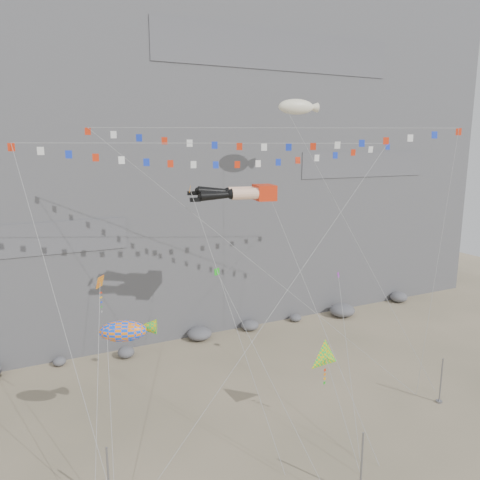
% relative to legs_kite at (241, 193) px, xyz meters
% --- Properties ---
extents(ground, '(120.00, 120.00, 0.00)m').
position_rel_legs_kite_xyz_m(ground, '(0.30, -6.16, -16.58)').
color(ground, tan).
rests_on(ground, ground).
extents(cliff, '(80.00, 28.00, 50.00)m').
position_rel_legs_kite_xyz_m(cliff, '(0.30, 25.84, 8.42)').
color(cliff, slate).
rests_on(cliff, ground).
extents(talus_boulders, '(60.00, 3.00, 1.20)m').
position_rel_legs_kite_xyz_m(talus_boulders, '(0.30, 10.84, -15.98)').
color(talus_boulders, slate).
rests_on(talus_boulders, ground).
extents(anchor_pole_left, '(0.12, 0.12, 3.78)m').
position_rel_legs_kite_xyz_m(anchor_pole_left, '(-12.70, -8.96, -14.69)').
color(anchor_pole_left, gray).
rests_on(anchor_pole_left, ground).
extents(anchor_pole_center, '(0.12, 0.12, 4.19)m').
position_rel_legs_kite_xyz_m(anchor_pole_center, '(0.71, -14.56, -14.49)').
color(anchor_pole_center, gray).
rests_on(anchor_pole_center, ground).
extents(anchor_pole_right, '(0.12, 0.12, 3.79)m').
position_rel_legs_kite_xyz_m(anchor_pole_right, '(13.24, -9.19, -14.69)').
color(anchor_pole_right, gray).
rests_on(anchor_pole_right, ground).
extents(legs_kite, '(7.90, 14.75, 20.93)m').
position_rel_legs_kite_xyz_m(legs_kite, '(0.00, 0.00, 0.00)').
color(legs_kite, red).
rests_on(legs_kite, ground).
extents(flag_banner_upper, '(30.55, 13.76, 26.54)m').
position_rel_legs_kite_xyz_m(flag_banner_upper, '(-0.78, 1.10, 3.84)').
color(flag_banner_upper, red).
rests_on(flag_banner_upper, ground).
extents(flag_banner_lower, '(26.71, 12.64, 24.63)m').
position_rel_legs_kite_xyz_m(flag_banner_lower, '(2.68, -0.76, 5.00)').
color(flag_banner_lower, red).
rests_on(flag_banner_lower, ground).
extents(harlequin_kite, '(3.28, 9.27, 14.40)m').
position_rel_legs_kite_xyz_m(harlequin_kite, '(-11.58, -2.74, -5.10)').
color(harlequin_kite, red).
rests_on(harlequin_kite, ground).
extents(fish_windsock, '(4.39, 8.07, 10.98)m').
position_rel_legs_kite_xyz_m(fish_windsock, '(-10.53, -4.11, -8.12)').
color(fish_windsock, orange).
rests_on(fish_windsock, ground).
extents(delta_kite, '(2.70, 5.63, 7.89)m').
position_rel_legs_kite_xyz_m(delta_kite, '(2.80, -7.95, -11.06)').
color(delta_kite, '#E5B70B').
rests_on(delta_kite, ground).
extents(blimp_windsock, '(8.25, 14.40, 27.91)m').
position_rel_legs_kite_xyz_m(blimp_windsock, '(8.30, 5.39, 7.17)').
color(blimp_windsock, '#F8F0CC').
rests_on(blimp_windsock, ground).
extents(small_kite_a, '(2.44, 12.11, 20.61)m').
position_rel_legs_kite_xyz_m(small_kite_a, '(-4.12, 0.13, 0.16)').
color(small_kite_a, orange).
rests_on(small_kite_a, ground).
extents(small_kite_b, '(5.46, 9.95, 14.29)m').
position_rel_legs_kite_xyz_m(small_kite_b, '(7.52, -3.01, -7.13)').
color(small_kite_b, purple).
rests_on(small_kite_b, ground).
extents(small_kite_c, '(2.97, 11.53, 15.84)m').
position_rel_legs_kite_xyz_m(small_kite_c, '(-3.28, -2.96, -5.52)').
color(small_kite_c, green).
rests_on(small_kite_c, ground).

